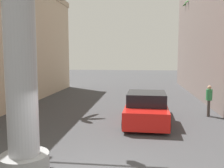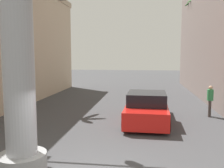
# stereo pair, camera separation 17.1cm
# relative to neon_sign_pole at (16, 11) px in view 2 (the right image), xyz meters

# --- Properties ---
(ground_plane) EXTENTS (86.87, 86.87, 0.00)m
(ground_plane) POSITION_rel_neon_sign_pole_xyz_m (1.78, 9.80, -4.51)
(ground_plane) COLOR #424244
(neon_sign_pole) EXTENTS (2.90, 1.31, 10.21)m
(neon_sign_pole) POSITION_rel_neon_sign_pole_xyz_m (0.00, 0.00, 0.00)
(neon_sign_pole) COLOR #9E9EA3
(neon_sign_pole) RESTS_ON ground
(car_lead) EXTENTS (2.26, 5.11, 1.56)m
(car_lead) POSITION_rel_neon_sign_pole_xyz_m (3.42, 6.48, -3.80)
(car_lead) COLOR black
(car_lead) RESTS_ON ground
(palm_tree_far_right) EXTENTS (2.89, 3.01, 9.26)m
(palm_tree_far_right) POSITION_rel_neon_sign_pole_xyz_m (8.36, 20.12, 0.93)
(palm_tree_far_right) COLOR brown
(palm_tree_far_right) RESTS_ON ground
(palm_tree_mid_left) EXTENTS (3.19, 3.20, 9.19)m
(palm_tree_mid_left) POSITION_rel_neon_sign_pole_xyz_m (-4.57, 9.88, 1.19)
(palm_tree_mid_left) COLOR brown
(palm_tree_mid_left) RESTS_ON ground
(pedestrian_mid_right) EXTENTS (0.43, 0.43, 1.74)m
(pedestrian_mid_right) POSITION_rel_neon_sign_pole_xyz_m (6.89, 8.00, -3.49)
(pedestrian_mid_right) COLOR #3F3833
(pedestrian_mid_right) RESTS_ON ground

